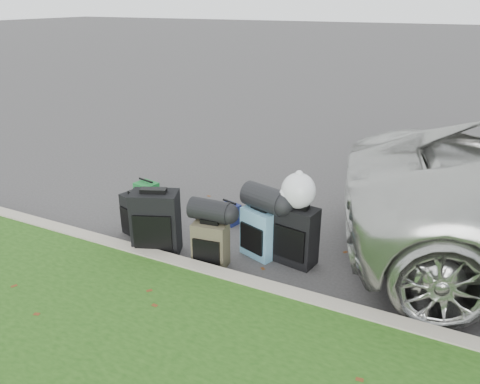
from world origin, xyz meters
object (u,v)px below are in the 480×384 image
at_px(suitcase_large_black_left, 156,223).
at_px(tote_navy, 230,214).
at_px(suitcase_large_black_right, 296,236).
at_px(suitcase_teal, 260,233).
at_px(suitcase_small_black, 138,216).
at_px(tote_green, 147,194).
at_px(suitcase_olive, 211,245).

relative_size(suitcase_large_black_left, tote_navy, 2.86).
height_order(suitcase_large_black_left, suitcase_large_black_right, suitcase_large_black_left).
bearing_deg(suitcase_teal, tote_navy, 159.14).
relative_size(suitcase_teal, suitcase_large_black_right, 0.86).
xyz_separation_m(suitcase_large_black_left, suitcase_teal, (1.11, 0.49, -0.09)).
distance_m(suitcase_small_black, suitcase_large_black_left, 0.57).
xyz_separation_m(suitcase_large_black_right, tote_green, (-2.52, 0.55, -0.17)).
bearing_deg(suitcase_large_black_right, suitcase_small_black, -163.36).
bearing_deg(suitcase_olive, tote_navy, 98.51).
xyz_separation_m(suitcase_large_black_left, suitcase_olive, (0.72, 0.03, -0.12)).
distance_m(suitcase_large_black_left, tote_green, 1.47).
bearing_deg(suitcase_olive, suitcase_small_black, 160.79).
relative_size(suitcase_teal, tote_navy, 2.17).
height_order(suitcase_large_black_left, suitcase_olive, suitcase_large_black_left).
xyz_separation_m(suitcase_olive, tote_green, (-1.69, 1.05, -0.09)).
distance_m(suitcase_small_black, tote_navy, 1.22).
bearing_deg(suitcase_large_black_right, tote_green, 176.97).
xyz_separation_m(suitcase_large_black_left, tote_navy, (0.40, 1.09, -0.25)).
distance_m(suitcase_small_black, suitcase_teal, 1.62).
bearing_deg(tote_navy, suitcase_small_black, -121.10).
relative_size(suitcase_large_black_left, tote_green, 2.25).
relative_size(suitcase_large_black_left, suitcase_olive, 1.47).
height_order(suitcase_small_black, suitcase_teal, suitcase_teal).
relative_size(suitcase_olive, tote_navy, 1.94).
bearing_deg(tote_green, suitcase_olive, -20.82).
distance_m(suitcase_large_black_right, tote_navy, 1.30).
xyz_separation_m(tote_green, tote_navy, (1.37, 0.01, -0.04)).
height_order(suitcase_olive, suitcase_teal, suitcase_teal).
distance_m(suitcase_olive, suitcase_large_black_right, 0.97).
distance_m(suitcase_large_black_right, tote_green, 2.59).
xyz_separation_m(suitcase_small_black, suitcase_olive, (1.20, -0.23, -0.01)).
bearing_deg(suitcase_olive, suitcase_teal, 40.51).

